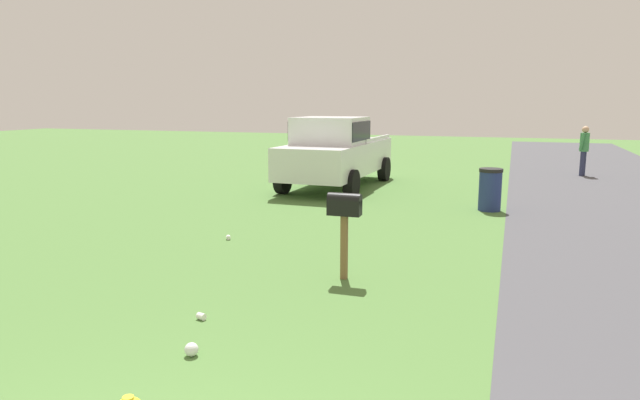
{
  "coord_description": "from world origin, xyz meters",
  "views": [
    {
      "loc": [
        -1.85,
        -2.05,
        2.53
      ],
      "look_at": [
        5.52,
        0.5,
        1.15
      ],
      "focal_mm": 31.34,
      "sensor_mm": 36.0,
      "label": 1
    }
  ],
  "objects_px": {
    "pickup_truck": "(335,150)",
    "pedestrian": "(584,147)",
    "mailbox": "(344,211)",
    "trash_bin": "(490,189)"
  },
  "relations": [
    {
      "from": "pickup_truck",
      "to": "trash_bin",
      "type": "relative_size",
      "value": 5.39
    },
    {
      "from": "pickup_truck",
      "to": "trash_bin",
      "type": "distance_m",
      "value": 5.04
    },
    {
      "from": "trash_bin",
      "to": "pedestrian",
      "type": "xyz_separation_m",
      "value": [
        7.5,
        -2.75,
        0.49
      ]
    },
    {
      "from": "mailbox",
      "to": "trash_bin",
      "type": "xyz_separation_m",
      "value": [
        6.03,
        -1.76,
        -0.5
      ]
    },
    {
      "from": "mailbox",
      "to": "pedestrian",
      "type": "xyz_separation_m",
      "value": [
        13.53,
        -4.51,
        -0.01
      ]
    },
    {
      "from": "trash_bin",
      "to": "pickup_truck",
      "type": "bearing_deg",
      "value": 63.88
    },
    {
      "from": "pickup_truck",
      "to": "mailbox",
      "type": "bearing_deg",
      "value": 19.88
    },
    {
      "from": "mailbox",
      "to": "pedestrian",
      "type": "relative_size",
      "value": 0.74
    },
    {
      "from": "pickup_truck",
      "to": "pedestrian",
      "type": "bearing_deg",
      "value": 127.67
    },
    {
      "from": "mailbox",
      "to": "trash_bin",
      "type": "height_order",
      "value": "mailbox"
    }
  ]
}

